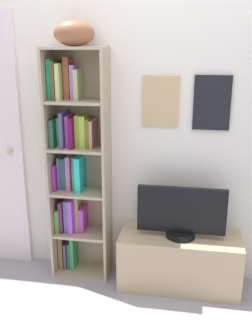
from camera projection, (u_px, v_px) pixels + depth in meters
back_wall at (145, 126)px, 2.92m from camera, size 4.80×0.08×2.40m
bookshelf at (75, 165)px, 2.97m from camera, size 0.45×0.26×1.78m
football at (74, 33)px, 2.65m from camera, size 0.31×0.21×0.17m
tv_stand at (179, 261)px, 2.97m from camera, size 0.91×0.36×0.42m
television at (181, 213)px, 2.85m from camera, size 0.65×0.22×0.39m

